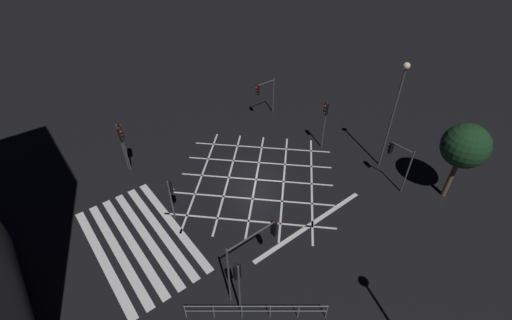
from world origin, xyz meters
TOP-DOWN VIEW (x-y plane):
  - ground_plane at (0.00, 0.00)m, footprint 200.00×200.00m
  - road_markings at (0.34, -5.51)m, footprint 14.03×18.71m
  - traffic_light_median_north at (0.13, 6.86)m, footprint 0.36×0.39m
  - traffic_light_median_south at (-0.31, -6.48)m, footprint 0.36×0.39m
  - traffic_light_se_main at (7.43, -6.96)m, footprint 0.39×0.36m
  - traffic_light_ne_main at (6.49, 7.37)m, footprint 1.90×0.36m
  - traffic_light_sw_cross at (-7.21, -6.88)m, footprint 0.36×0.39m
  - traffic_light_nw_cross at (-6.93, 6.42)m, footprint 0.36×2.21m
  - traffic_light_se_cross at (6.70, -5.40)m, footprint 0.36×3.13m
  - traffic_light_sw_main at (-6.89, -6.90)m, footprint 0.39×0.36m
  - street_lamp_east at (4.61, 8.76)m, footprint 0.46×0.46m
  - street_tree_near at (9.55, 9.41)m, footprint 2.93×2.93m
  - pedestrian_railing at (8.29, -6.55)m, footprint 4.40×5.56m

SIDE VIEW (x-z plane):
  - ground_plane at x=0.00m, z-range 0.00..0.00m
  - road_markings at x=0.34m, z-range 0.00..0.01m
  - pedestrian_railing at x=8.29m, z-range 0.14..1.19m
  - traffic_light_median_south at x=-0.31m, z-range 0.69..3.89m
  - traffic_light_nw_cross at x=-6.93m, z-range 0.81..4.32m
  - traffic_light_ne_main at x=6.49m, z-range 0.81..4.36m
  - traffic_light_se_main at x=7.43m, z-range 0.81..4.56m
  - traffic_light_sw_main at x=-6.89m, z-range 0.82..4.62m
  - traffic_light_sw_cross at x=-7.21m, z-range 0.86..4.87m
  - traffic_light_median_north at x=0.13m, z-range 0.89..5.07m
  - traffic_light_se_cross at x=6.70m, z-range 1.01..5.18m
  - street_tree_near at x=9.55m, z-range 1.37..7.11m
  - street_lamp_east at x=4.61m, z-range 1.43..9.80m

